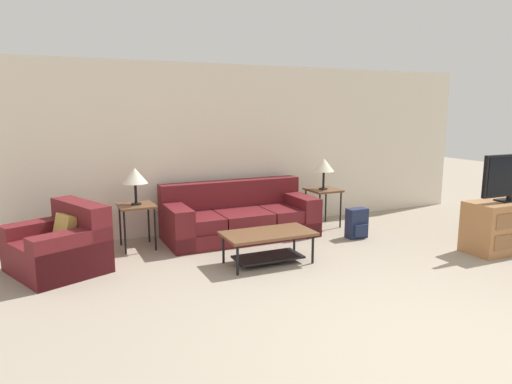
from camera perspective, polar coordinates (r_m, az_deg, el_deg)
The scene contains 12 objects.
ground_plane at distance 4.09m, azimuth 21.76°, elevation -18.23°, with size 24.00×24.00×0.00m, color gray.
wall_back at distance 7.36m, azimuth -2.81°, elevation 5.54°, with size 9.08×0.06×2.60m.
couch at distance 6.91m, azimuth -2.11°, elevation -3.24°, with size 2.27×1.01×0.82m.
armchair at distance 5.94m, azimuth -23.26°, elevation -6.35°, with size 1.24×1.31×0.80m.
coffee_table at distance 5.72m, azimuth 1.52°, elevation -6.04°, with size 1.13×0.60×0.40m.
side_table_left at distance 6.50m, azimuth -14.72°, elevation -2.11°, with size 0.48×0.52×0.62m.
side_table_right at distance 7.58m, azimuth 8.39°, elevation -0.15°, with size 0.48×0.52×0.62m.
table_lamp_left at distance 6.42m, azimuth -14.90°, elevation 1.92°, with size 0.34×0.34×0.51m.
table_lamp_right at distance 7.51m, azimuth 8.48°, elevation 3.32°, with size 0.34×0.34×0.51m.
tv_console at distance 7.11m, azimuth 28.83°, elevation -3.69°, with size 1.22×0.51×0.69m.
television at distance 6.99m, azimuth 29.30°, elevation 1.74°, with size 1.02×0.20×0.63m.
backpack at distance 7.02m, azimuth 12.50°, elevation -3.88°, with size 0.31×0.26×0.45m.
Camera 1 is at (-2.68, -2.44, 1.90)m, focal length 32.00 mm.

